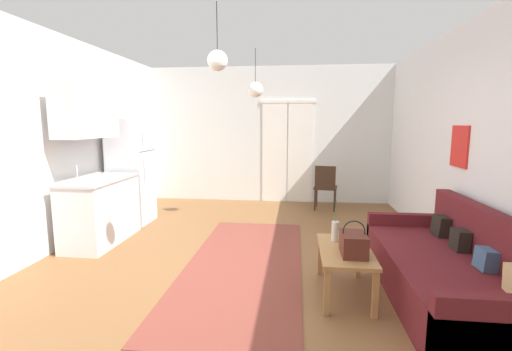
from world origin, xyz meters
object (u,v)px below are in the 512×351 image
Objects in this scene: refrigerator at (131,171)px; accent_chair at (325,185)px; handbag at (353,244)px; coffee_table at (345,255)px; pendant_lamp_near at (217,61)px; couch at (452,273)px; pendant_lamp_far at (255,90)px; bamboo_vase at (335,231)px.

refrigerator reaches higher than accent_chair.
accent_chair is at bearing 89.59° from handbag.
pendant_lamp_near is (-1.26, 0.21, 1.86)m from coffee_table.
refrigerator is (-4.14, 2.20, 0.59)m from couch.
pendant_lamp_near reaches higher than refrigerator.
couch is at bearing -48.42° from pendant_lamp_far.
refrigerator is (-3.17, 2.19, 0.47)m from coffee_table.
handbag is 0.50× the size of pendant_lamp_near.
accent_chair reaches higher than coffee_table.
pendant_lamp_near is at bearing -93.29° from pendant_lamp_far.
couch is 3.39× the size of pendant_lamp_near.
handbag is 2.17m from pendant_lamp_near.
pendant_lamp_near is 2.16m from pendant_lamp_far.
coffee_table is 3.88m from refrigerator.
bamboo_vase is 3.17m from accent_chair.
pendant_lamp_far reaches higher than handbag.
couch reaches higher than accent_chair.
pendant_lamp_far is (-1.06, 2.13, 1.60)m from bamboo_vase.
handbag is 0.38× the size of accent_chair.
couch is 0.98m from coffee_table.
coffee_table is 1.07× the size of accent_chair.
couch reaches higher than handbag.
bamboo_vase is (-0.07, 0.23, 0.17)m from coffee_table.
couch is 2.40× the size of coffee_table.
bamboo_vase is 2.06m from pendant_lamp_near.
handbag is 0.43× the size of pendant_lamp_far.
pendant_lamp_far is (-1.21, -1.03, 1.68)m from accent_chair.
bamboo_vase is at bearing 167.03° from couch.
couch is 0.97m from handbag.
refrigerator is at bearing -175.14° from pendant_lamp_far.
couch is 1.28× the size of refrigerator.
coffee_table is at bearing 97.34° from accent_chair.
refrigerator reaches higher than coffee_table.
bamboo_vase is at bearing 0.84° from pendant_lamp_near.
pendant_lamp_near is (-1.34, -3.18, 1.77)m from accent_chair.
handbag is 3.54m from accent_chair.
accent_chair is 2.32m from pendant_lamp_far.
couch is 2.91× the size of pendant_lamp_far.
coffee_table is 2.17× the size of bamboo_vase.
accent_chair is 3.88m from pendant_lamp_near.
accent_chair is (-0.89, 3.41, 0.21)m from couch.
coffee_table is at bearing -9.38° from pendant_lamp_near.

